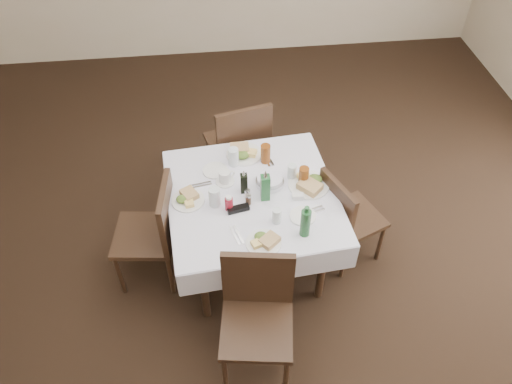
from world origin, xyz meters
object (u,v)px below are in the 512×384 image
(dining_table, at_px, (252,203))
(oil_cruet_green, at_px, (265,187))
(chair_north, at_px, (240,143))
(water_n, at_px, (233,157))
(ketchup_bottle, at_px, (229,203))
(chair_west, at_px, (155,228))
(green_bottle, at_px, (305,222))
(chair_east, at_px, (345,215))
(coffee_mug, at_px, (225,177))
(chair_south, at_px, (257,309))
(oil_cruet_dark, at_px, (244,183))
(water_s, at_px, (277,216))
(bread_basket, at_px, (270,181))
(water_w, at_px, (215,197))
(water_e, at_px, (292,172))

(dining_table, height_order, oil_cruet_green, oil_cruet_green)
(chair_north, height_order, water_n, chair_north)
(dining_table, height_order, ketchup_bottle, ketchup_bottle)
(chair_north, height_order, ketchup_bottle, chair_north)
(chair_west, distance_m, green_bottle, 1.13)
(chair_east, xyz_separation_m, coffee_mug, (-0.87, 0.19, 0.31))
(chair_south, relative_size, chair_east, 1.09)
(oil_cruet_dark, bearing_deg, oil_cruet_green, -30.41)
(water_s, xyz_separation_m, oil_cruet_green, (-0.05, 0.23, 0.06))
(dining_table, xyz_separation_m, green_bottle, (0.30, -0.40, 0.20))
(chair_west, bearing_deg, green_bottle, -19.65)
(chair_east, xyz_separation_m, bread_basket, (-0.56, 0.13, 0.30))
(chair_south, xyz_separation_m, ketchup_bottle, (-0.12, 0.67, 0.28))
(bread_basket, height_order, coffee_mug, coffee_mug)
(dining_table, distance_m, chair_east, 0.72)
(water_s, height_order, oil_cruet_green, oil_cruet_green)
(dining_table, relative_size, bread_basket, 6.28)
(chair_south, distance_m, water_w, 0.81)
(chair_south, distance_m, water_n, 1.16)
(water_n, xyz_separation_m, water_e, (0.41, -0.20, -0.01))
(chair_north, relative_size, oil_cruet_green, 3.78)
(water_n, bearing_deg, oil_cruet_green, -63.49)
(water_n, relative_size, oil_cruet_dark, 0.71)
(oil_cruet_green, relative_size, green_bottle, 1.03)
(dining_table, height_order, chair_west, chair_west)
(chair_west, distance_m, water_w, 0.54)
(coffee_mug, bearing_deg, chair_north, 75.88)
(water_s, xyz_separation_m, ketchup_bottle, (-0.31, 0.15, -0.00))
(chair_north, bearing_deg, coffee_mug, -104.12)
(bread_basket, bearing_deg, chair_south, -102.47)
(bread_basket, relative_size, ketchup_bottle, 1.67)
(chair_east, bearing_deg, water_w, -178.52)
(dining_table, bearing_deg, chair_east, -3.45)
(chair_north, xyz_separation_m, water_s, (0.15, -1.07, 0.25))
(chair_east, xyz_separation_m, oil_cruet_green, (-0.61, -0.00, 0.38))
(water_w, bearing_deg, chair_south, -73.82)
(chair_north, xyz_separation_m, oil_cruet_dark, (-0.04, -0.76, 0.28))
(chair_east, height_order, ketchup_bottle, ketchup_bottle)
(dining_table, distance_m, green_bottle, 0.54)
(oil_cruet_dark, bearing_deg, chair_east, -5.98)
(water_e, distance_m, oil_cruet_green, 0.29)
(chair_south, bearing_deg, chair_north, 88.54)
(chair_south, relative_size, bread_basket, 4.64)
(dining_table, relative_size, water_n, 8.88)
(chair_west, relative_size, oil_cruet_dark, 4.56)
(water_w, bearing_deg, oil_cruet_green, 3.40)
(chair_west, height_order, water_s, chair_west)
(water_s, xyz_separation_m, water_e, (0.17, 0.41, 0.00))
(water_s, relative_size, ketchup_bottle, 0.94)
(water_n, height_order, green_bottle, green_bottle)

